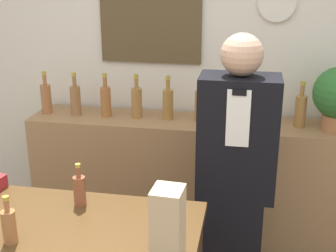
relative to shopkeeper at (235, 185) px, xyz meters
name	(u,v)px	position (x,y,z in m)	size (l,w,h in m)	color
back_wall	(180,58)	(-0.45, 0.88, 0.53)	(5.20, 0.09, 2.70)	silver
back_shelf	(194,186)	(-0.30, 0.62, -0.34)	(2.28, 0.40, 0.98)	#9E754C
shopkeeper	(235,185)	(0.00, 0.00, 0.00)	(0.42, 0.26, 1.66)	black
paper_bag	(168,225)	(-0.22, -0.85, 0.23)	(0.12, 0.13, 0.30)	tan
counter_bottle_2	(9,225)	(-0.87, -0.86, 0.16)	(0.06, 0.06, 0.21)	#A26438
counter_bottle_3	(79,190)	(-0.70, -0.51, 0.16)	(0.06, 0.06, 0.21)	brown
shelf_bottle_0	(46,98)	(-1.36, 0.61, 0.26)	(0.07, 0.07, 0.30)	#A3663C
shelf_bottle_1	(75,99)	(-1.14, 0.61, 0.26)	(0.07, 0.07, 0.30)	#97673E
shelf_bottle_2	(106,100)	(-0.92, 0.62, 0.26)	(0.07, 0.07, 0.30)	#A36433
shelf_bottle_3	(137,102)	(-0.71, 0.63, 0.26)	(0.07, 0.07, 0.30)	#A07039
shelf_bottle_4	(168,103)	(-0.49, 0.62, 0.26)	(0.07, 0.07, 0.30)	olive
shelf_bottle_5	(200,104)	(-0.27, 0.63, 0.26)	(0.07, 0.07, 0.30)	#A26A32
shelf_bottle_6	(232,108)	(-0.06, 0.60, 0.26)	(0.07, 0.07, 0.30)	#A06D36
shelf_bottle_7	(266,109)	(0.16, 0.61, 0.26)	(0.07, 0.07, 0.30)	olive
shelf_bottle_8	(300,110)	(0.38, 0.63, 0.26)	(0.07, 0.07, 0.30)	#A2723A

